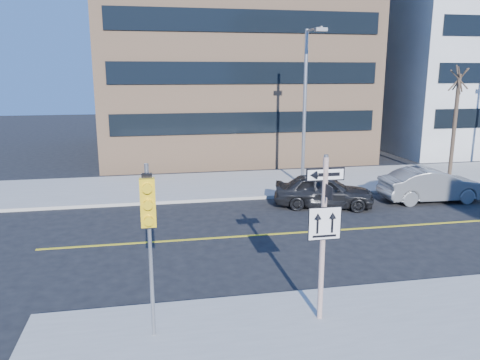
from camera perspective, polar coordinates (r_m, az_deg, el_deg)
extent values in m
plane|color=black|center=(14.29, 6.09, -12.02)|extent=(120.00, 120.00, 0.00)
cylinder|color=silver|center=(11.29, 10.04, -7.29)|extent=(0.13, 0.13, 4.00)
cylinder|color=gray|center=(10.76, 10.46, 2.91)|extent=(0.10, 0.10, 0.06)
cube|color=black|center=(10.84, 10.37, 0.67)|extent=(0.92, 0.03, 0.30)
cube|color=black|center=(10.92, 10.29, -1.12)|extent=(0.03, 0.92, 0.30)
cube|color=white|center=(11.07, 10.28, -5.25)|extent=(0.80, 0.03, 0.80)
cylinder|color=gray|center=(10.60, -10.88, -8.68)|extent=(0.09, 0.09, 4.00)
cube|color=yellow|center=(10.03, -11.16, -2.72)|extent=(0.32, 0.22, 1.05)
sphere|color=#8C0705|center=(9.83, -11.25, -0.94)|extent=(0.17, 0.17, 0.17)
sphere|color=black|center=(9.92, -11.16, -2.90)|extent=(0.17, 0.17, 0.17)
sphere|color=black|center=(10.02, -11.08, -4.83)|extent=(0.17, 0.17, 0.17)
imported|color=black|center=(21.67, 10.16, -1.29)|extent=(3.02, 4.80, 1.52)
imported|color=slate|center=(24.05, 22.33, -0.57)|extent=(1.88, 4.89, 1.59)
cylinder|color=gray|center=(24.73, 7.87, 8.51)|extent=(0.18, 0.18, 8.00)
cylinder|color=gray|center=(23.80, 8.97, 17.71)|extent=(0.10, 2.20, 0.10)
cube|color=gray|center=(22.86, 9.84, 17.63)|extent=(0.55, 0.30, 0.16)
cylinder|color=#372A20|center=(29.22, 24.67, 5.96)|extent=(0.22, 0.22, 5.80)
cube|color=tan|center=(37.95, -1.97, 17.46)|extent=(18.00, 18.00, 18.00)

